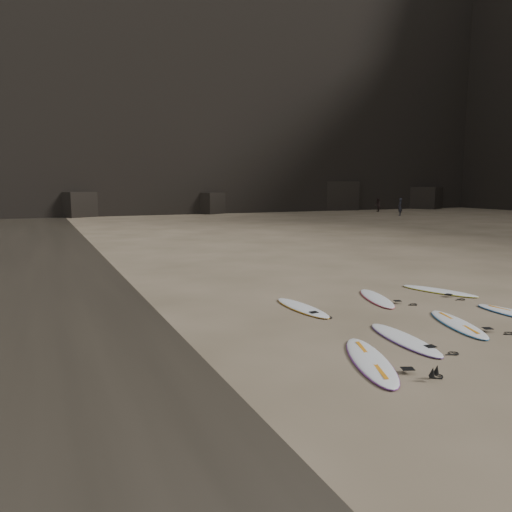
% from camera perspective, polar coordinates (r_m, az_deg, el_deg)
% --- Properties ---
extents(ground, '(240.00, 240.00, 0.00)m').
position_cam_1_polar(ground, '(13.33, 24.52, -6.76)').
color(ground, '#897559').
rests_on(ground, ground).
extents(headland, '(170.00, 101.00, 63.47)m').
position_cam_1_polar(headland, '(68.71, 6.80, 23.16)').
color(headland, black).
rests_on(headland, ground).
extents(surfboard_0, '(1.56, 2.71, 0.10)m').
position_cam_1_polar(surfboard_0, '(9.65, 12.95, -11.54)').
color(surfboard_0, white).
rests_on(surfboard_0, ground).
extents(surfboard_1, '(0.86, 2.49, 0.09)m').
position_cam_1_polar(surfboard_1, '(11.10, 16.58, -9.06)').
color(surfboard_1, white).
rests_on(surfboard_1, ground).
extents(surfboard_2, '(1.33, 2.51, 0.09)m').
position_cam_1_polar(surfboard_2, '(12.67, 22.07, -7.17)').
color(surfboard_2, white).
rests_on(surfboard_2, ground).
extents(surfboard_5, '(0.69, 2.42, 0.09)m').
position_cam_1_polar(surfboard_5, '(13.31, 5.28, -5.87)').
color(surfboard_5, white).
rests_on(surfboard_5, ground).
extents(surfboard_6, '(1.32, 2.46, 0.09)m').
position_cam_1_polar(surfboard_6, '(14.72, 13.62, -4.69)').
color(surfboard_6, white).
rests_on(surfboard_6, ground).
extents(surfboard_7, '(1.38, 2.45, 0.09)m').
position_cam_1_polar(surfboard_7, '(16.27, 20.17, -3.74)').
color(surfboard_7, white).
rests_on(surfboard_7, ground).
extents(person_a, '(0.69, 0.79, 1.82)m').
position_cam_1_polar(person_a, '(54.21, 16.13, 5.42)').
color(person_a, black).
rests_on(person_a, ground).
extents(person_b, '(0.89, 0.98, 1.63)m').
position_cam_1_polar(person_b, '(61.10, 13.73, 5.70)').
color(person_b, black).
rests_on(person_b, ground).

